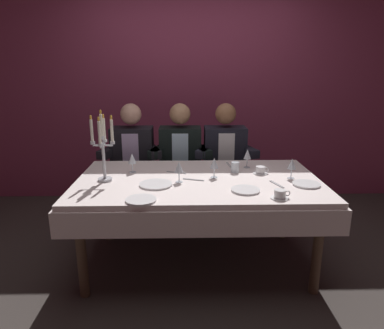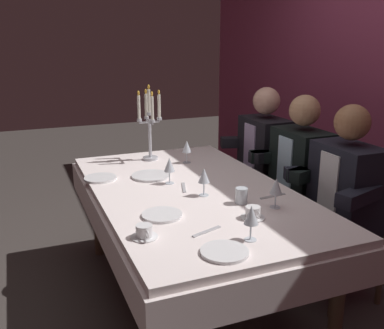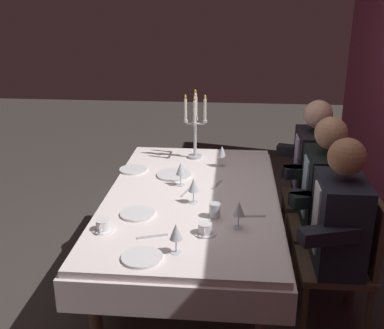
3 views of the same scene
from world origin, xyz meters
The scene contains 22 objects.
ground_plane centered at (0.00, 0.00, 0.00)m, with size 12.00×12.00×0.00m, color #3B3431.
dining_table centered at (0.00, 0.00, 0.62)m, with size 1.94×1.14×0.74m.
candelabra centered at (-0.72, -0.04, 1.00)m, with size 0.19×0.19×0.55m.
dinner_plate_0 centered at (0.33, -0.29, 0.75)m, with size 0.21×0.21×0.01m, color white.
dinner_plate_1 centered at (0.80, -0.17, 0.75)m, with size 0.21×0.21×0.01m, color white.
dinner_plate_2 centered at (-0.40, -0.47, 0.75)m, with size 0.21×0.21×0.01m, color white.
dinner_plate_3 centered at (-0.32, -0.16, 0.75)m, with size 0.25×0.25×0.01m, color white.
wine_glass_0 centered at (0.73, -0.01, 0.85)m, with size 0.07×0.07×0.16m.
wine_glass_1 centered at (-0.15, -0.09, 0.85)m, with size 0.07×0.07×0.16m.
wine_glass_2 centered at (0.44, 0.30, 0.85)m, with size 0.07×0.07×0.16m.
wine_glass_3 centered at (-0.54, 0.18, 0.85)m, with size 0.07×0.07×0.16m.
wine_glass_4 centered at (0.13, 0.02, 0.86)m, with size 0.07×0.07×0.16m.
water_tumbler_0 centered at (0.31, 0.16, 0.78)m, with size 0.07×0.07×0.09m, color silver.
coffee_cup_0 centered at (0.52, 0.12, 0.77)m, with size 0.13×0.12×0.06m.
coffee_cup_1 centered at (0.53, -0.44, 0.77)m, with size 0.13×0.12×0.06m.
spoon_0 centered at (-0.18, 0.16, 0.74)m, with size 0.17×0.02×0.01m, color #B7B7BC.
fork_1 centered at (0.29, 0.38, 0.74)m, with size 0.17×0.02×0.01m, color #B7B7BC.
fork_2 centered at (-0.04, -0.04, 0.74)m, with size 0.17×0.02×0.01m, color #B7B7BC.
spoon_3 centered at (0.58, -0.16, 0.74)m, with size 0.17×0.02×0.01m, color #B7B7BC.
seated_diner_0 centered at (-0.64, 0.89, 0.74)m, with size 0.63×0.48×1.24m.
seated_diner_1 centered at (-0.15, 0.89, 0.74)m, with size 0.63×0.48×1.24m.
seated_diner_2 centered at (0.31, 0.89, 0.74)m, with size 0.63×0.48×1.24m.
Camera 2 is at (2.31, -0.93, 1.62)m, focal length 41.56 mm.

